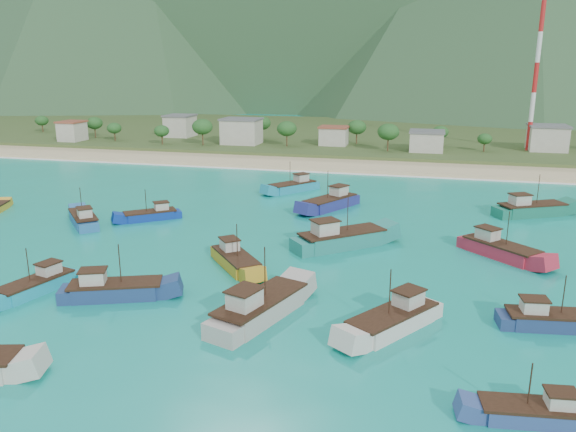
% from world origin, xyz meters
% --- Properties ---
extents(ground, '(600.00, 600.00, 0.00)m').
position_xyz_m(ground, '(0.00, 0.00, 0.00)').
color(ground, '#0B817B').
rests_on(ground, ground).
extents(beach, '(400.00, 18.00, 1.20)m').
position_xyz_m(beach, '(0.00, 79.00, 0.00)').
color(beach, beige).
rests_on(beach, ground).
extents(land, '(400.00, 110.00, 2.40)m').
position_xyz_m(land, '(0.00, 140.00, 0.00)').
color(land, '#385123').
rests_on(land, ground).
extents(surf_line, '(400.00, 2.50, 0.08)m').
position_xyz_m(surf_line, '(0.00, 69.50, 0.00)').
color(surf_line, white).
rests_on(surf_line, ground).
extents(village, '(212.14, 30.16, 7.16)m').
position_xyz_m(village, '(16.40, 102.95, 4.70)').
color(village, beige).
rests_on(village, ground).
extents(vegetation, '(275.48, 26.11, 8.67)m').
position_xyz_m(vegetation, '(-12.38, 102.25, 5.15)').
color(vegetation, '#235623').
rests_on(vegetation, ground).
extents(radio_tower, '(1.20, 1.20, 47.48)m').
position_xyz_m(radio_tower, '(46.51, 108.00, 25.34)').
color(radio_tower, red).
rests_on(radio_tower, ground).
extents(boat_1, '(9.26, 11.44, 6.80)m').
position_xyz_m(boat_1, '(17.70, -9.49, 0.84)').
color(boat_1, beige).
rests_on(boat_1, ground).
extents(boat_2, '(9.47, 10.86, 6.61)m').
position_xyz_m(boat_2, '(-6.32, 47.61, 0.81)').
color(boat_2, teal).
rests_on(boat_2, ground).
extents(boat_3, '(7.85, 13.71, 7.77)m').
position_xyz_m(boat_3, '(4.37, -10.51, 1.02)').
color(boat_3, '#A9A099').
rests_on(boat_3, ground).
extents(boat_5, '(8.72, 3.55, 5.01)m').
position_xyz_m(boat_5, '(28.62, -21.75, 0.52)').
color(boat_5, navy).
rests_on(boat_5, ground).
extents(boat_6, '(9.52, 9.99, 6.30)m').
position_xyz_m(boat_6, '(-33.18, 15.63, 0.75)').
color(boat_6, '#23609E').
rests_on(boat_6, ground).
extents(boat_7, '(5.31, 10.29, 5.83)m').
position_xyz_m(boat_7, '(-22.01, -10.12, 0.67)').
color(boat_7, '#169BB7').
rests_on(boat_7, ground).
extents(boat_8, '(10.77, 10.48, 6.85)m').
position_xyz_m(boat_8, '(29.89, 15.57, 0.85)').
color(boat_8, '#BC243A').
rests_on(boat_8, ground).
extents(boat_10, '(9.15, 8.05, 5.58)m').
position_xyz_m(boat_10, '(-24.05, 20.98, 0.62)').
color(boat_10, navy).
rests_on(boat_10, ground).
extents(boat_11, '(10.28, 4.27, 5.89)m').
position_xyz_m(boat_11, '(32.58, -5.43, 0.68)').
color(boat_11, navy).
rests_on(boat_11, ground).
extents(boat_13, '(9.27, 10.21, 6.31)m').
position_xyz_m(boat_13, '(-3.01, 3.07, 0.75)').
color(boat_13, '#BE8B1E').
rests_on(boat_13, ground).
extents(boat_16, '(9.18, 12.68, 7.35)m').
position_xyz_m(boat_16, '(3.46, 35.73, 0.94)').
color(boat_16, navy).
rests_on(boat_16, ground).
extents(boat_19, '(13.16, 12.12, 8.18)m').
position_xyz_m(boat_19, '(8.64, 14.24, 1.09)').
color(boat_19, '#1F7C74').
rests_on(boat_19, ground).
extents(boat_24, '(11.58, 7.15, 6.59)m').
position_xyz_m(boat_24, '(-12.69, -9.45, 0.80)').
color(boat_24, navy).
rests_on(boat_24, ground).
extents(boat_25, '(12.97, 9.12, 7.48)m').
position_xyz_m(boat_25, '(37.26, 39.16, 0.97)').
color(boat_25, '#146A53').
rests_on(boat_25, ground).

